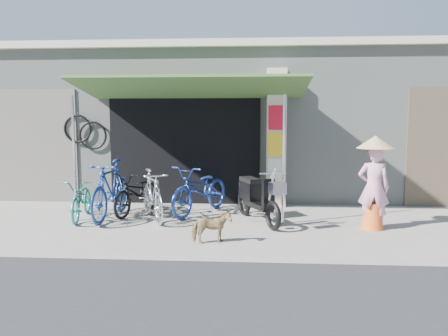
# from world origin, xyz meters

# --- Properties ---
(ground) EXTENTS (80.00, 80.00, 0.00)m
(ground) POSITION_xyz_m (0.00, 0.00, 0.00)
(ground) COLOR gray
(ground) RESTS_ON ground
(bicycle_shop) EXTENTS (12.30, 5.30, 3.66)m
(bicycle_shop) POSITION_xyz_m (-0.00, 5.09, 1.83)
(bicycle_shop) COLOR gray
(bicycle_shop) RESTS_ON ground
(shop_pillar) EXTENTS (0.42, 0.44, 3.00)m
(shop_pillar) POSITION_xyz_m (0.85, 2.45, 1.50)
(shop_pillar) COLOR beige
(shop_pillar) RESTS_ON ground
(awning) EXTENTS (4.60, 1.88, 2.72)m
(awning) POSITION_xyz_m (-0.90, 1.63, 2.51)
(awning) COLOR #365A28
(awning) RESTS_ON ground
(neighbour_left) EXTENTS (2.60, 0.06, 2.60)m
(neighbour_left) POSITION_xyz_m (-5.00, 2.59, 1.30)
(neighbour_left) COLOR #6B665B
(neighbour_left) RESTS_ON ground
(bike_teal) EXTENTS (0.76, 1.56, 0.78)m
(bike_teal) POSITION_xyz_m (-2.94, 0.88, 0.39)
(bike_teal) COLOR #1C7F6A
(bike_teal) RESTS_ON ground
(bike_blue) EXTENTS (0.64, 1.92, 1.13)m
(bike_blue) POSITION_xyz_m (-2.38, 0.96, 0.57)
(bike_blue) COLOR navy
(bike_blue) RESTS_ON ground
(bike_black) EXTENTS (1.01, 1.75, 0.87)m
(bike_black) POSITION_xyz_m (-1.99, 1.44, 0.44)
(bike_black) COLOR black
(bike_black) RESTS_ON ground
(bike_silver) EXTENTS (1.10, 1.64, 0.96)m
(bike_silver) POSITION_xyz_m (-1.56, 0.92, 0.48)
(bike_silver) COLOR #BCBBC1
(bike_silver) RESTS_ON ground
(bike_navy) EXTENTS (1.45, 2.01, 1.01)m
(bike_navy) POSITION_xyz_m (-0.70, 1.50, 0.50)
(bike_navy) COLOR navy
(bike_navy) RESTS_ON ground
(street_dog) EXTENTS (0.66, 0.45, 0.51)m
(street_dog) POSITION_xyz_m (-0.29, -0.61, 0.26)
(street_dog) COLOR tan
(street_dog) RESTS_ON ground
(moped) EXTENTS (0.90, 1.69, 1.01)m
(moped) POSITION_xyz_m (0.42, 0.87, 0.46)
(moped) COLOR black
(moped) RESTS_ON ground
(nun) EXTENTS (0.64, 0.64, 1.64)m
(nun) POSITION_xyz_m (2.45, 0.47, 0.82)
(nun) COLOR pink
(nun) RESTS_ON ground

